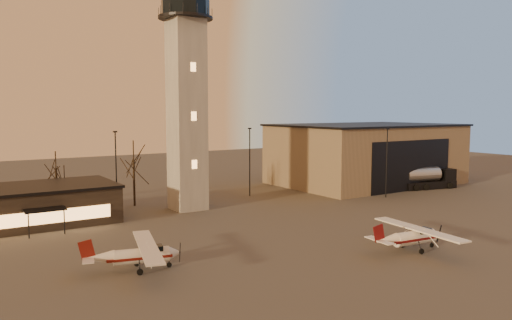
% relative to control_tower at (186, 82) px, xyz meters
% --- Properties ---
extents(ground, '(220.00, 220.00, 0.00)m').
position_rel_control_tower_xyz_m(ground, '(0.00, -30.00, -16.33)').
color(ground, '#42403D').
rests_on(ground, ground).
extents(control_tower, '(6.80, 6.80, 32.60)m').
position_rel_control_tower_xyz_m(control_tower, '(0.00, 0.00, 0.00)').
color(control_tower, gray).
rests_on(control_tower, ground).
extents(hangar, '(30.60, 20.60, 10.30)m').
position_rel_control_tower_xyz_m(hangar, '(36.00, 3.98, -11.17)').
color(hangar, '#937B60').
rests_on(hangar, ground).
extents(light_poles, '(58.50, 12.25, 10.14)m').
position_rel_control_tower_xyz_m(light_poles, '(0.50, 1.00, -10.92)').
color(light_poles, black).
rests_on(light_poles, ground).
extents(tree_row, '(37.20, 9.20, 8.80)m').
position_rel_control_tower_xyz_m(tree_row, '(-13.70, 9.16, -10.39)').
color(tree_row, black).
rests_on(tree_row, ground).
extents(cessna_front, '(8.37, 10.55, 2.90)m').
position_rel_control_tower_xyz_m(cessna_front, '(9.17, -28.63, -15.33)').
color(cessna_front, white).
rests_on(cessna_front, ground).
extents(cessna_rear, '(8.34, 10.40, 2.87)m').
position_rel_control_tower_xyz_m(cessna_rear, '(-13.66, -20.46, -15.34)').
color(cessna_rear, silver).
rests_on(cessna_rear, ground).
extents(fuel_truck, '(9.88, 4.74, 3.53)m').
position_rel_control_tower_xyz_m(fuel_truck, '(39.96, -5.99, -14.93)').
color(fuel_truck, black).
rests_on(fuel_truck, ground).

